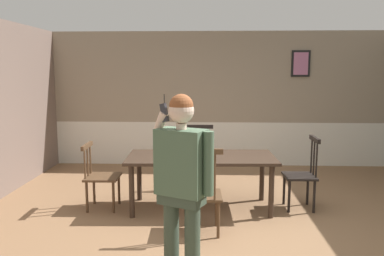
{
  "coord_description": "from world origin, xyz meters",
  "views": [
    {
      "loc": [
        -0.24,
        -4.54,
        1.89
      ],
      "look_at": [
        -0.41,
        -0.64,
        1.32
      ],
      "focal_mm": 36.68,
      "sensor_mm": 36.0,
      "label": 1
    }
  ],
  "objects_px": {
    "dining_table": "(201,162)",
    "person_figure": "(182,176)",
    "chair_near_window": "(200,160)",
    "chair_opposite_corner": "(100,176)",
    "chair_at_table_head": "(302,174)",
    "chair_by_doorway": "(202,193)"
  },
  "relations": [
    {
      "from": "dining_table",
      "to": "person_figure",
      "type": "bearing_deg",
      "value": -93.91
    },
    {
      "from": "chair_near_window",
      "to": "chair_opposite_corner",
      "type": "relative_size",
      "value": 1.14
    },
    {
      "from": "chair_at_table_head",
      "to": "person_figure",
      "type": "height_order",
      "value": "person_figure"
    },
    {
      "from": "chair_at_table_head",
      "to": "dining_table",
      "type": "bearing_deg",
      "value": 91.33
    },
    {
      "from": "chair_near_window",
      "to": "chair_at_table_head",
      "type": "bearing_deg",
      "value": 149.24
    },
    {
      "from": "chair_near_window",
      "to": "person_figure",
      "type": "relative_size",
      "value": 0.61
    },
    {
      "from": "chair_near_window",
      "to": "person_figure",
      "type": "distance_m",
      "value": 2.79
    },
    {
      "from": "chair_by_doorway",
      "to": "chair_at_table_head",
      "type": "xyz_separation_m",
      "value": [
        1.36,
        0.89,
        -0.0
      ]
    },
    {
      "from": "dining_table",
      "to": "chair_at_table_head",
      "type": "height_order",
      "value": "chair_at_table_head"
    },
    {
      "from": "chair_near_window",
      "to": "person_figure",
      "type": "xyz_separation_m",
      "value": [
        -0.1,
        -2.75,
        0.5
      ]
    },
    {
      "from": "chair_near_window",
      "to": "chair_by_doorway",
      "type": "distance_m",
      "value": 1.68
    },
    {
      "from": "chair_opposite_corner",
      "to": "chair_at_table_head",
      "type": "bearing_deg",
      "value": 90.87
    },
    {
      "from": "chair_by_doorway",
      "to": "person_figure",
      "type": "height_order",
      "value": "person_figure"
    },
    {
      "from": "chair_opposite_corner",
      "to": "person_figure",
      "type": "relative_size",
      "value": 0.54
    },
    {
      "from": "chair_by_doorway",
      "to": "chair_at_table_head",
      "type": "height_order",
      "value": "chair_by_doorway"
    },
    {
      "from": "chair_at_table_head",
      "to": "chair_opposite_corner",
      "type": "distance_m",
      "value": 2.78
    },
    {
      "from": "dining_table",
      "to": "person_figure",
      "type": "relative_size",
      "value": 1.2
    },
    {
      "from": "chair_at_table_head",
      "to": "person_figure",
      "type": "xyz_separation_m",
      "value": [
        -1.52,
        -1.96,
        0.5
      ]
    },
    {
      "from": "chair_near_window",
      "to": "chair_opposite_corner",
      "type": "height_order",
      "value": "chair_near_window"
    },
    {
      "from": "dining_table",
      "to": "chair_near_window",
      "type": "bearing_deg",
      "value": 92.09
    },
    {
      "from": "dining_table",
      "to": "chair_near_window",
      "type": "distance_m",
      "value": 0.86
    },
    {
      "from": "chair_near_window",
      "to": "chair_at_table_head",
      "type": "height_order",
      "value": "chair_near_window"
    }
  ]
}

